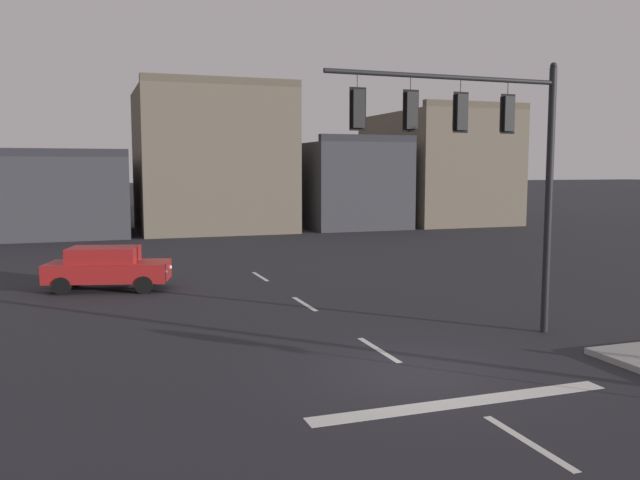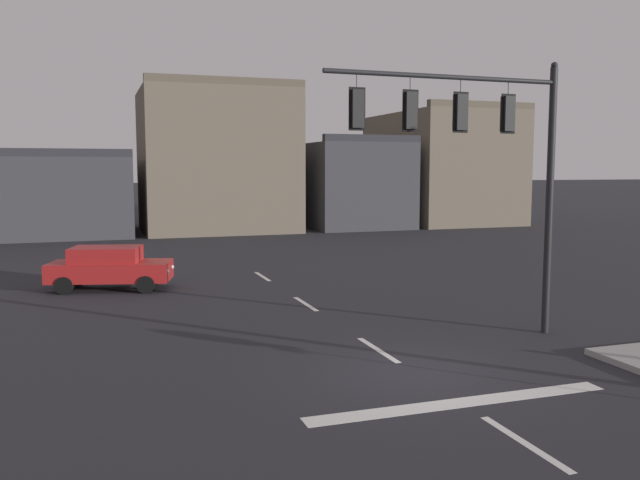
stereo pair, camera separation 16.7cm
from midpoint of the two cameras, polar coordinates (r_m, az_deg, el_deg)
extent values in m
plane|color=#232328|center=(15.26, 7.85, -11.16)|extent=(400.00, 400.00, 0.00)
cube|color=silver|center=(13.61, 11.80, -13.39)|extent=(6.40, 0.50, 0.01)
cube|color=silver|center=(12.06, 16.91, -16.16)|extent=(0.16, 2.40, 0.01)
cube|color=silver|center=(16.99, 4.73, -9.30)|extent=(0.16, 2.40, 0.01)
cube|color=silver|center=(22.45, -1.55, -5.47)|extent=(0.16, 2.40, 0.01)
cube|color=silver|center=(28.13, -5.30, -3.12)|extent=(0.16, 2.40, 0.01)
cylinder|color=black|center=(19.16, 18.70, 3.04)|extent=(0.20, 0.20, 7.19)
cylinder|color=black|center=(17.41, 10.46, 13.52)|extent=(6.54, 0.25, 0.12)
sphere|color=black|center=(19.33, 19.08, 13.89)|extent=(0.18, 0.18, 0.18)
cylinder|color=#56565B|center=(18.39, 15.51, 12.27)|extent=(0.03, 0.03, 0.35)
cube|color=black|center=(18.33, 15.45, 10.33)|extent=(0.30, 0.25, 0.90)
sphere|color=green|center=(18.46, 15.23, 11.18)|extent=(0.20, 0.20, 0.20)
sphere|color=#2D2314|center=(18.43, 15.21, 10.31)|extent=(0.20, 0.20, 0.20)
sphere|color=black|center=(18.41, 15.18, 9.44)|extent=(0.20, 0.20, 0.20)
cube|color=black|center=(18.31, 15.49, 10.33)|extent=(0.42, 0.04, 1.02)
cylinder|color=#56565B|center=(17.60, 11.66, 12.65)|extent=(0.03, 0.03, 0.35)
cube|color=black|center=(17.54, 11.62, 10.62)|extent=(0.30, 0.25, 0.90)
sphere|color=green|center=(17.67, 11.41, 11.50)|extent=(0.20, 0.20, 0.20)
sphere|color=#2D2314|center=(17.65, 11.39, 10.60)|extent=(0.20, 0.20, 0.20)
sphere|color=black|center=(17.63, 11.37, 9.68)|extent=(0.20, 0.20, 0.20)
cube|color=black|center=(17.52, 11.65, 10.62)|extent=(0.42, 0.04, 1.02)
cylinder|color=#56565B|center=(16.90, 7.47, 13.00)|extent=(0.03, 0.03, 0.35)
cube|color=black|center=(16.83, 7.44, 10.88)|extent=(0.30, 0.25, 0.90)
sphere|color=green|center=(16.97, 7.24, 11.80)|extent=(0.20, 0.20, 0.20)
sphere|color=#2D2314|center=(16.95, 7.23, 10.86)|extent=(0.20, 0.20, 0.20)
sphere|color=black|center=(16.93, 7.22, 9.91)|extent=(0.20, 0.20, 0.20)
cube|color=black|center=(16.82, 7.47, 10.89)|extent=(0.42, 0.04, 1.02)
cylinder|color=#56565B|center=(16.29, 2.92, 13.30)|extent=(0.03, 0.03, 0.35)
cube|color=black|center=(16.22, 2.91, 11.11)|extent=(0.30, 0.25, 0.90)
sphere|color=green|center=(16.37, 2.73, 12.05)|extent=(0.20, 0.20, 0.20)
sphere|color=#2D2314|center=(16.34, 2.73, 11.07)|extent=(0.20, 0.20, 0.20)
sphere|color=black|center=(16.32, 2.72, 10.09)|extent=(0.20, 0.20, 0.20)
cube|color=black|center=(16.20, 2.94, 11.11)|extent=(0.42, 0.04, 1.02)
cube|color=#A81E1E|center=(26.10, -17.80, -2.57)|extent=(4.71, 2.87, 0.70)
cube|color=#A81E1E|center=(26.05, -18.17, -1.20)|extent=(2.79, 2.18, 0.56)
cube|color=#2D3842|center=(25.88, -16.52, -1.23)|extent=(0.63, 1.53, 0.47)
cube|color=#2D3842|center=(26.36, -20.64, -1.25)|extent=(0.60, 1.52, 0.46)
cylinder|color=black|center=(26.69, -14.32, -3.10)|extent=(0.68, 0.38, 0.64)
cylinder|color=black|center=(25.04, -14.98, -3.72)|extent=(0.68, 0.38, 0.64)
cylinder|color=black|center=(27.34, -20.33, -3.08)|extent=(0.68, 0.38, 0.64)
cylinder|color=black|center=(25.73, -21.36, -3.68)|extent=(0.68, 0.38, 0.64)
sphere|color=silver|center=(26.24, -12.88, -2.27)|extent=(0.16, 0.16, 0.16)
sphere|color=silver|center=(25.12, -13.26, -2.65)|extent=(0.16, 0.16, 0.16)
cube|color=maroon|center=(26.68, -22.37, -2.38)|extent=(0.39, 1.33, 0.12)
cube|color=#38383D|center=(49.96, -23.76, 3.44)|extent=(12.74, 12.04, 5.22)
cube|color=#2B2B30|center=(44.24, -24.48, 6.83)|extent=(12.74, 0.60, 0.50)
cube|color=#665B4C|center=(49.03, -9.24, 6.61)|extent=(10.60, 9.00, 9.96)
cube|color=brown|center=(45.26, -8.40, 13.31)|extent=(10.60, 0.60, 0.50)
cube|color=#38383D|center=(52.39, 1.97, 4.70)|extent=(7.33, 10.06, 6.38)
cube|color=#2B2B30|center=(48.04, 4.06, 8.66)|extent=(7.33, 0.60, 0.50)
cube|color=#665B4C|center=(57.41, 9.82, 6.05)|extent=(8.93, 12.79, 9.00)
cube|color=brown|center=(52.38, 13.22, 11.17)|extent=(8.93, 0.60, 0.50)
camera|label=1|loc=(0.08, -90.26, -0.03)|focal=37.48mm
camera|label=2|loc=(0.08, 89.74, 0.03)|focal=37.48mm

